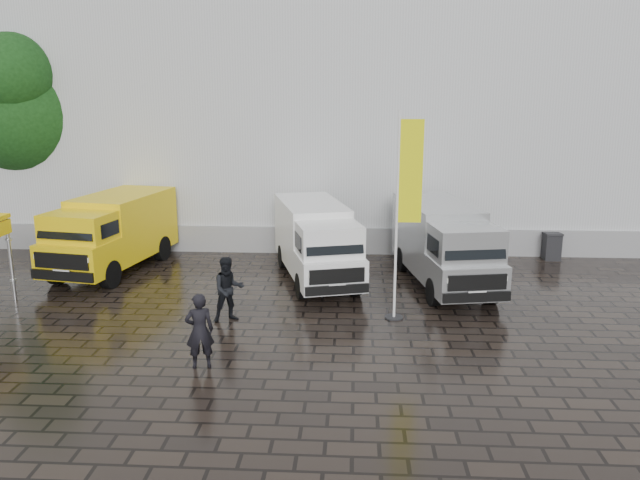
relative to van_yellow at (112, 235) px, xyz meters
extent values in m
plane|color=black|center=(8.25, -5.14, -1.27)|extent=(120.00, 120.00, 0.00)
cube|color=silver|center=(10.25, 10.86, 4.73)|extent=(44.00, 16.00, 12.00)
cube|color=gray|center=(10.25, 2.81, -0.77)|extent=(44.00, 0.15, 1.00)
cylinder|color=silver|center=(-1.78, -3.18, -0.06)|extent=(0.10, 0.10, 2.43)
cylinder|color=black|center=(9.33, -4.06, -1.25)|extent=(0.50, 0.50, 0.04)
cylinder|color=white|center=(9.33, -4.06, 1.50)|extent=(0.07, 0.07, 5.55)
cube|color=#F2F40C|center=(9.66, -4.06, 2.72)|extent=(0.60, 0.03, 2.66)
cylinder|color=black|center=(-4.73, 3.98, 0.86)|extent=(0.60, 0.60, 4.27)
sphere|color=#123410|center=(-4.73, 3.98, 3.85)|extent=(4.70, 4.70, 4.70)
sphere|color=#123410|center=(-5.33, 4.88, 5.77)|extent=(2.77, 2.77, 2.77)
cube|color=black|center=(15.43, 2.38, -0.78)|extent=(0.61, 0.61, 1.00)
imported|color=black|center=(4.85, -7.42, -0.41)|extent=(0.73, 0.59, 1.73)
imported|color=black|center=(4.90, -4.51, -0.40)|extent=(1.05, 0.96, 1.76)
camera|label=1|loc=(8.25, -20.15, 4.73)|focal=35.00mm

